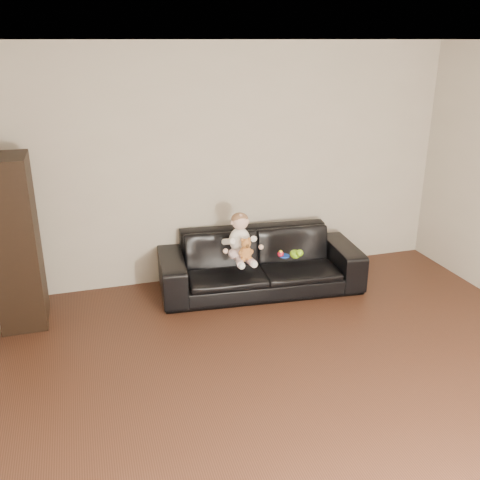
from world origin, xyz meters
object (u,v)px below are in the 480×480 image
object	(u,v)px
sofa	(260,262)
toy_green	(295,254)
baby	(240,240)
toy_blue_disc	(284,256)
toy_rattle	(281,254)
teddy_bear	(246,249)
cabinet	(15,243)

from	to	relation	value
sofa	toy_green	xyz separation A→B (m)	(0.31, -0.24, 0.15)
toy_green	baby	bearing A→B (deg)	168.00
baby	toy_green	bearing A→B (deg)	-10.38
toy_blue_disc	toy_rattle	bearing A→B (deg)	175.08
sofa	baby	bearing A→B (deg)	-150.55
teddy_bear	toy_rattle	world-z (taller)	teddy_bear
toy_rattle	toy_blue_disc	bearing A→B (deg)	-4.92
cabinet	toy_blue_disc	world-z (taller)	cabinet
cabinet	teddy_bear	bearing A→B (deg)	-6.66
sofa	toy_blue_disc	distance (m)	0.30
sofa	toy_rattle	xyz separation A→B (m)	(0.18, -0.16, 0.13)
teddy_bear	toy_green	world-z (taller)	teddy_bear
baby	toy_blue_disc	world-z (taller)	baby
baby	toy_blue_disc	xyz separation A→B (m)	(0.48, -0.05, -0.22)
sofa	toy_green	bearing A→B (deg)	-32.82
toy_green	toy_blue_disc	distance (m)	0.12
toy_green	toy_rattle	xyz separation A→B (m)	(-0.14, 0.08, -0.01)
cabinet	baby	bearing A→B (deg)	-2.61
cabinet	toy_blue_disc	distance (m)	2.69
teddy_bear	toy_green	size ratio (longest dim) A/B	1.81
sofa	teddy_bear	distance (m)	0.46
cabinet	teddy_bear	distance (m)	2.21
sofa	teddy_bear	xyz separation A→B (m)	(-0.25, -0.28, 0.28)
toy_rattle	toy_green	bearing A→B (deg)	-29.69
toy_rattle	toy_blue_disc	distance (m)	0.05
toy_rattle	sofa	bearing A→B (deg)	137.12
sofa	cabinet	world-z (taller)	cabinet
cabinet	teddy_bear	size ratio (longest dim) A/B	6.85
toy_green	toy_rattle	distance (m)	0.16
cabinet	toy_rattle	bearing A→B (deg)	-3.16
sofa	teddy_bear	world-z (taller)	teddy_bear
cabinet	teddy_bear	xyz separation A→B (m)	(2.18, -0.25, -0.22)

